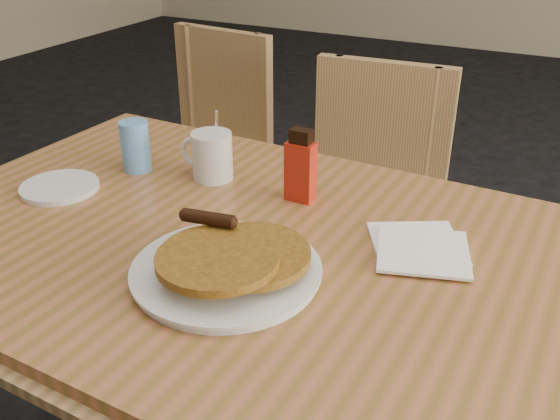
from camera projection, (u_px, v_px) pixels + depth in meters
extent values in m
cube|color=#A55F3A|center=(235.00, 245.00, 1.18)|extent=(1.35, 0.93, 0.04)
cube|color=tan|center=(235.00, 251.00, 1.19)|extent=(1.39, 0.97, 0.02)
cylinder|color=tan|center=(542.00, 374.00, 1.41)|extent=(0.04, 0.04, 0.71)
cube|color=tan|center=(354.00, 234.00, 1.81)|extent=(0.43, 0.43, 0.04)
cube|color=tan|center=(381.00, 136.00, 1.84)|extent=(0.41, 0.07, 0.44)
cylinder|color=tan|center=(279.00, 312.00, 1.85)|extent=(0.04, 0.04, 0.42)
cylinder|color=tan|center=(418.00, 285.00, 1.98)|extent=(0.04, 0.04, 0.42)
cube|color=tan|center=(200.00, 170.00, 2.22)|extent=(0.45, 0.45, 0.04)
cube|color=tan|center=(224.00, 91.00, 2.25)|extent=(0.40, 0.09, 0.44)
cylinder|color=tan|center=(141.00, 235.00, 2.26)|extent=(0.04, 0.04, 0.41)
cylinder|color=tan|center=(263.00, 217.00, 2.39)|extent=(0.04, 0.04, 0.41)
cylinder|color=silver|center=(226.00, 272.00, 1.05)|extent=(0.31, 0.31, 0.02)
cylinder|color=silver|center=(226.00, 269.00, 1.04)|extent=(0.32, 0.32, 0.01)
cylinder|color=#8D621D|center=(217.00, 255.00, 1.06)|extent=(0.20, 0.20, 0.01)
cylinder|color=#8D621D|center=(250.00, 255.00, 1.04)|extent=(0.20, 0.20, 0.01)
cylinder|color=#8D621D|center=(217.00, 259.00, 1.00)|extent=(0.20, 0.20, 0.01)
cylinder|color=black|center=(208.00, 218.00, 1.08)|extent=(0.10, 0.04, 0.02)
cylinder|color=silver|center=(212.00, 156.00, 1.38)|extent=(0.09, 0.09, 0.11)
torus|color=silver|center=(195.00, 152.00, 1.40)|extent=(0.07, 0.01, 0.07)
cylinder|color=black|center=(211.00, 137.00, 1.36)|extent=(0.08, 0.08, 0.01)
cylinder|color=silver|center=(216.00, 141.00, 1.36)|extent=(0.04, 0.05, 0.15)
cube|color=maroon|center=(301.00, 172.00, 1.28)|extent=(0.06, 0.04, 0.13)
cube|color=black|center=(301.00, 136.00, 1.24)|extent=(0.04, 0.03, 0.03)
cube|color=white|center=(417.00, 244.00, 1.14)|extent=(0.22, 0.22, 0.01)
cube|color=white|center=(423.00, 251.00, 1.11)|extent=(0.20, 0.20, 0.01)
cylinder|color=#5C9AD9|center=(135.00, 146.00, 1.42)|extent=(0.08, 0.08, 0.12)
cylinder|color=silver|center=(60.00, 187.00, 1.35)|extent=(0.20, 0.20, 0.01)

